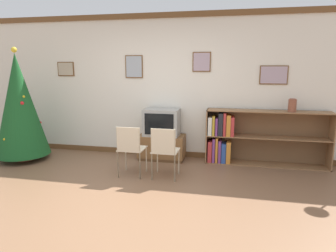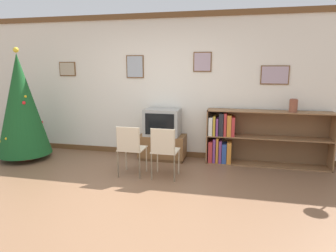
{
  "view_description": "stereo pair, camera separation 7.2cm",
  "coord_description": "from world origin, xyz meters",
  "px_view_note": "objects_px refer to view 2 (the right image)",
  "views": [
    {
      "loc": [
        1.26,
        -3.37,
        1.72
      ],
      "look_at": [
        0.29,
        1.22,
        0.79
      ],
      "focal_mm": 32.0,
      "sensor_mm": 36.0,
      "label": 1
    },
    {
      "loc": [
        1.33,
        -3.36,
        1.72
      ],
      "look_at": [
        0.29,
        1.22,
        0.79
      ],
      "focal_mm": 32.0,
      "sensor_mm": 36.0,
      "label": 2
    }
  ],
  "objects_px": {
    "folding_chair_left": "(130,147)",
    "vase": "(293,105)",
    "tv_console": "(162,147)",
    "bookshelf": "(245,138)",
    "christmas_tree": "(21,105)",
    "television": "(162,122)",
    "folding_chair_right": "(164,150)"
  },
  "relations": [
    {
      "from": "folding_chair_left",
      "to": "vase",
      "type": "xyz_separation_m",
      "value": [
        2.54,
        1.0,
        0.62
      ]
    },
    {
      "from": "tv_console",
      "to": "bookshelf",
      "type": "height_order",
      "value": "bookshelf"
    },
    {
      "from": "christmas_tree",
      "to": "tv_console",
      "type": "relative_size",
      "value": 2.41
    },
    {
      "from": "tv_console",
      "to": "bookshelf",
      "type": "bearing_deg",
      "value": 2.29
    },
    {
      "from": "television",
      "to": "vase",
      "type": "bearing_deg",
      "value": 0.23
    },
    {
      "from": "christmas_tree",
      "to": "folding_chair_right",
      "type": "distance_m",
      "value": 2.92
    },
    {
      "from": "television",
      "to": "folding_chair_left",
      "type": "bearing_deg",
      "value": -105.47
    },
    {
      "from": "bookshelf",
      "to": "vase",
      "type": "relative_size",
      "value": 9.43
    },
    {
      "from": "television",
      "to": "folding_chair_right",
      "type": "height_order",
      "value": "television"
    },
    {
      "from": "christmas_tree",
      "to": "television",
      "type": "xyz_separation_m",
      "value": [
        2.56,
        0.56,
        -0.32
      ]
    },
    {
      "from": "christmas_tree",
      "to": "vase",
      "type": "bearing_deg",
      "value": 6.68
    },
    {
      "from": "christmas_tree",
      "to": "folding_chair_left",
      "type": "relative_size",
      "value": 2.53
    },
    {
      "from": "christmas_tree",
      "to": "bookshelf",
      "type": "distance_m",
      "value": 4.15
    },
    {
      "from": "tv_console",
      "to": "television",
      "type": "bearing_deg",
      "value": -90.0
    },
    {
      "from": "bookshelf",
      "to": "television",
      "type": "bearing_deg",
      "value": -177.61
    },
    {
      "from": "television",
      "to": "bookshelf",
      "type": "height_order",
      "value": "bookshelf"
    },
    {
      "from": "christmas_tree",
      "to": "folding_chair_left",
      "type": "distance_m",
      "value": 2.39
    },
    {
      "from": "tv_console",
      "to": "folding_chair_left",
      "type": "bearing_deg",
      "value": -105.43
    },
    {
      "from": "tv_console",
      "to": "folding_chair_right",
      "type": "distance_m",
      "value": 1.06
    },
    {
      "from": "television",
      "to": "bookshelf",
      "type": "bearing_deg",
      "value": 2.39
    },
    {
      "from": "christmas_tree",
      "to": "folding_chair_left",
      "type": "height_order",
      "value": "christmas_tree"
    },
    {
      "from": "folding_chair_right",
      "to": "vase",
      "type": "bearing_deg",
      "value": 26.78
    },
    {
      "from": "television",
      "to": "folding_chair_right",
      "type": "relative_size",
      "value": 0.79
    },
    {
      "from": "christmas_tree",
      "to": "tv_console",
      "type": "distance_m",
      "value": 2.74
    },
    {
      "from": "tv_console",
      "to": "bookshelf",
      "type": "distance_m",
      "value": 1.53
    },
    {
      "from": "folding_chair_left",
      "to": "bookshelf",
      "type": "relative_size",
      "value": 0.39
    },
    {
      "from": "television",
      "to": "christmas_tree",
      "type": "bearing_deg",
      "value": -167.73
    },
    {
      "from": "folding_chair_left",
      "to": "tv_console",
      "type": "bearing_deg",
      "value": 74.57
    },
    {
      "from": "bookshelf",
      "to": "vase",
      "type": "bearing_deg",
      "value": -4.09
    },
    {
      "from": "tv_console",
      "to": "vase",
      "type": "bearing_deg",
      "value": 0.16
    },
    {
      "from": "tv_console",
      "to": "folding_chair_right",
      "type": "bearing_deg",
      "value": -74.57
    },
    {
      "from": "folding_chair_left",
      "to": "vase",
      "type": "bearing_deg",
      "value": 21.57
    }
  ]
}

